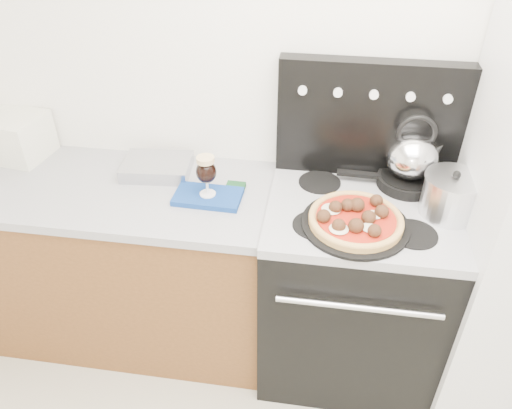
% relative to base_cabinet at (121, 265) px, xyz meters
% --- Properties ---
extents(room_shell, '(3.52, 3.01, 2.52)m').
position_rel_base_cabinet_xyz_m(room_shell, '(1.02, -0.91, 0.82)').
color(room_shell, '#B5AF94').
rests_on(room_shell, ground).
extents(base_cabinet, '(1.45, 0.60, 0.86)m').
position_rel_base_cabinet_xyz_m(base_cabinet, '(0.00, 0.00, 0.00)').
color(base_cabinet, brown).
rests_on(base_cabinet, ground).
extents(countertop, '(1.48, 0.63, 0.04)m').
position_rel_base_cabinet_xyz_m(countertop, '(0.00, 0.00, 0.45)').
color(countertop, '#A3A3A8').
rests_on(countertop, base_cabinet).
extents(stove_body, '(0.76, 0.65, 0.88)m').
position_rel_base_cabinet_xyz_m(stove_body, '(1.10, -0.02, 0.01)').
color(stove_body, black).
rests_on(stove_body, ground).
extents(cooktop, '(0.76, 0.65, 0.04)m').
position_rel_base_cabinet_xyz_m(cooktop, '(1.10, -0.02, 0.47)').
color(cooktop, '#ADADB2').
rests_on(cooktop, stove_body).
extents(backguard, '(0.76, 0.08, 0.50)m').
position_rel_base_cabinet_xyz_m(backguard, '(1.10, 0.25, 0.74)').
color(backguard, black).
rests_on(backguard, cooktop).
extents(toaster_oven, '(0.35, 0.28, 0.20)m').
position_rel_base_cabinet_xyz_m(toaster_oven, '(-0.51, 0.19, 0.57)').
color(toaster_oven, silver).
rests_on(toaster_oven, countertop).
extents(foil_sheet, '(0.31, 0.24, 0.06)m').
position_rel_base_cabinet_xyz_m(foil_sheet, '(0.20, 0.13, 0.50)').
color(foil_sheet, silver).
rests_on(foil_sheet, countertop).
extents(oven_mitt, '(0.28, 0.17, 0.02)m').
position_rel_base_cabinet_xyz_m(oven_mitt, '(0.47, -0.04, 0.48)').
color(oven_mitt, navy).
rests_on(oven_mitt, countertop).
extents(beer_glass, '(0.11, 0.11, 0.18)m').
position_rel_base_cabinet_xyz_m(beer_glass, '(0.47, -0.04, 0.58)').
color(beer_glass, black).
rests_on(beer_glass, oven_mitt).
extents(pizza_pan, '(0.45, 0.45, 0.01)m').
position_rel_base_cabinet_xyz_m(pizza_pan, '(1.07, -0.15, 0.50)').
color(pizza_pan, black).
rests_on(pizza_pan, cooktop).
extents(pizza, '(0.40, 0.40, 0.05)m').
position_rel_base_cabinet_xyz_m(pizza, '(1.07, -0.15, 0.53)').
color(pizza, '#C37E45').
rests_on(pizza, pizza_pan).
extents(skillet, '(0.26, 0.26, 0.04)m').
position_rel_base_cabinet_xyz_m(skillet, '(1.29, 0.16, 0.51)').
color(skillet, black).
rests_on(skillet, cooktop).
extents(tea_kettle, '(0.24, 0.24, 0.24)m').
position_rel_base_cabinet_xyz_m(tea_kettle, '(1.29, 0.16, 0.65)').
color(tea_kettle, white).
rests_on(tea_kettle, skillet).
extents(stock_pot, '(0.25, 0.25, 0.16)m').
position_rel_base_cabinet_xyz_m(stock_pot, '(1.43, -0.02, 0.57)').
color(stock_pot, silver).
rests_on(stock_pot, cooktop).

